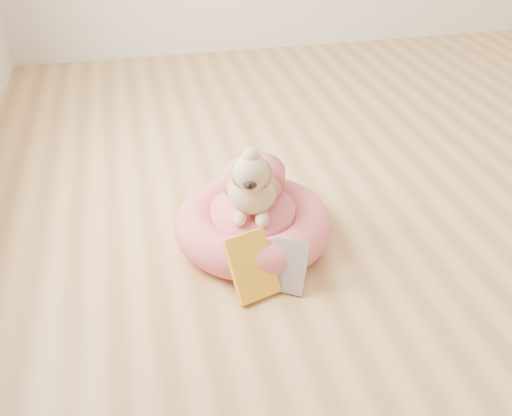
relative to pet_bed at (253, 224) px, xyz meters
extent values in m
plane|color=#B17F49|center=(0.88, -0.04, -0.07)|extent=(4.50, 4.50, 0.00)
cylinder|color=#D15269|center=(0.00, 0.00, -0.03)|extent=(0.42, 0.42, 0.09)
torus|color=#D15269|center=(0.00, 0.00, 0.00)|extent=(0.58, 0.58, 0.15)
cylinder|color=#D15269|center=(0.00, 0.00, 0.04)|extent=(0.31, 0.31, 0.08)
cube|color=yellow|center=(-0.06, -0.27, 0.03)|extent=(0.18, 0.18, 0.20)
cube|color=white|center=(0.06, -0.28, 0.01)|extent=(0.15, 0.14, 0.17)
camera|label=1|loc=(-0.38, -1.69, 1.22)|focal=40.00mm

